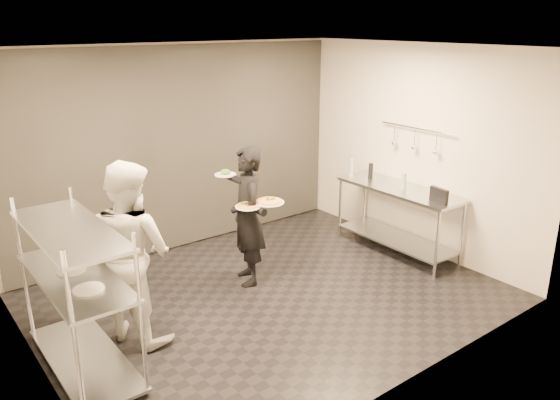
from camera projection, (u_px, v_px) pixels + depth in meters
room_shell at (213, 160)px, 6.82m from camera, size 5.00×4.00×2.80m
pass_rack at (77, 290)px, 4.88m from camera, size 0.60×1.60×1.50m
prep_counter at (398, 208)px, 7.43m from camera, size 0.60×1.80×0.92m
utensil_rail at (415, 140)px, 7.29m from camera, size 0.07×1.20×0.31m
waiter at (247, 216)px, 6.49m from camera, size 0.60×0.72×1.69m
chef at (131, 252)px, 5.33m from camera, size 0.97×1.08×1.83m
pizza_plate_near at (248, 206)px, 6.21m from camera, size 0.29×0.29×0.05m
pizza_plate_far at (269, 202)px, 6.29m from camera, size 0.34×0.34×0.05m
salad_plate at (225, 173)px, 6.50m from camera, size 0.26×0.26×0.07m
pos_monitor at (439, 196)px, 6.70m from camera, size 0.09×0.27×0.19m
bottle_green at (352, 167)px, 7.83m from camera, size 0.07×0.07×0.26m
bottle_clear at (404, 181)px, 7.24m from camera, size 0.07×0.07×0.22m
bottle_dark at (371, 171)px, 7.75m from camera, size 0.06×0.06×0.22m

